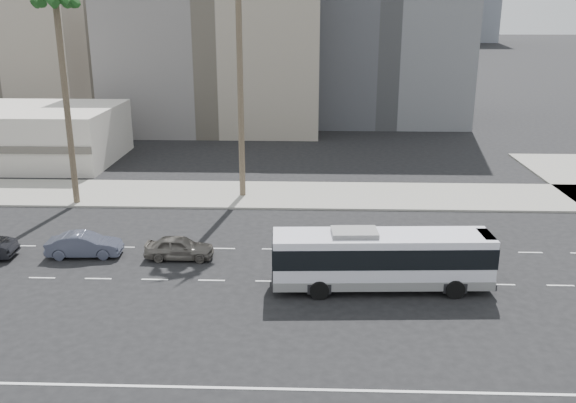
{
  "coord_description": "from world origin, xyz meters",
  "views": [
    {
      "loc": [
        -0.98,
        -29.19,
        13.49
      ],
      "look_at": [
        -2.14,
        4.0,
        3.13
      ],
      "focal_mm": 38.26,
      "sensor_mm": 36.0,
      "label": 1
    }
  ],
  "objects_px": {
    "car_a": "(179,248)",
    "car_b": "(84,245)",
    "city_bus": "(382,258)",
    "palm_mid": "(55,1)"
  },
  "relations": [
    {
      "from": "palm_mid",
      "to": "car_b",
      "type": "bearing_deg",
      "value": -67.34
    },
    {
      "from": "city_bus",
      "to": "palm_mid",
      "type": "height_order",
      "value": "palm_mid"
    },
    {
      "from": "city_bus",
      "to": "car_a",
      "type": "xyz_separation_m",
      "value": [
        -10.98,
        3.53,
        -0.99
      ]
    },
    {
      "from": "car_a",
      "to": "car_b",
      "type": "bearing_deg",
      "value": 88.45
    },
    {
      "from": "city_bus",
      "to": "palm_mid",
      "type": "xyz_separation_m",
      "value": [
        -20.57,
        13.46,
        12.47
      ]
    },
    {
      "from": "car_a",
      "to": "palm_mid",
      "type": "bearing_deg",
      "value": 43.95
    },
    {
      "from": "car_a",
      "to": "car_b",
      "type": "distance_m",
      "value": 5.5
    },
    {
      "from": "city_bus",
      "to": "car_b",
      "type": "xyz_separation_m",
      "value": [
        -16.48,
        3.67,
        -0.96
      ]
    },
    {
      "from": "palm_mid",
      "to": "city_bus",
      "type": "bearing_deg",
      "value": -33.2
    },
    {
      "from": "city_bus",
      "to": "car_b",
      "type": "height_order",
      "value": "city_bus"
    }
  ]
}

